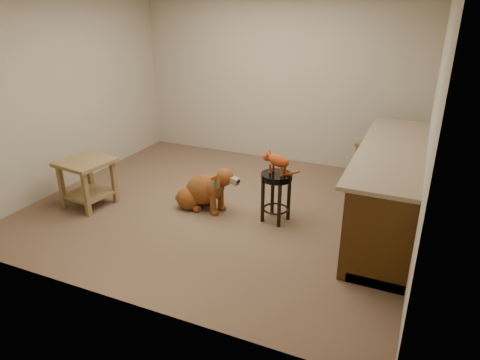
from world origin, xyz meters
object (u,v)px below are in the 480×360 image
at_px(wood_stool, 374,170).
at_px(golden_retriever, 204,191).
at_px(side_table, 87,176).
at_px(tabby_kitten, 276,161).
at_px(padded_stool, 276,188).

bearing_deg(wood_stool, golden_retriever, -148.52).
bearing_deg(side_table, golden_retriever, 19.98).
bearing_deg(golden_retriever, side_table, -150.51).
xyz_separation_m(wood_stool, tabby_kitten, (-0.95, -1.09, 0.35)).
bearing_deg(side_table, padded_stool, 13.41).
distance_m(wood_stool, side_table, 3.62).
distance_m(padded_stool, tabby_kitten, 0.32).
height_order(padded_stool, golden_retriever, golden_retriever).
relative_size(wood_stool, side_table, 1.18).
relative_size(side_table, tabby_kitten, 1.42).
bearing_deg(padded_stool, wood_stool, 49.15).
xyz_separation_m(side_table, golden_retriever, (1.37, 0.50, -0.16)).
relative_size(wood_stool, golden_retriever, 0.77).
bearing_deg(side_table, tabby_kitten, 13.54).
distance_m(padded_stool, side_table, 2.35).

